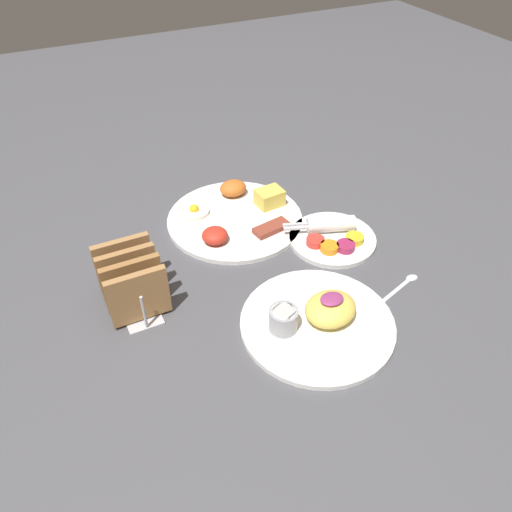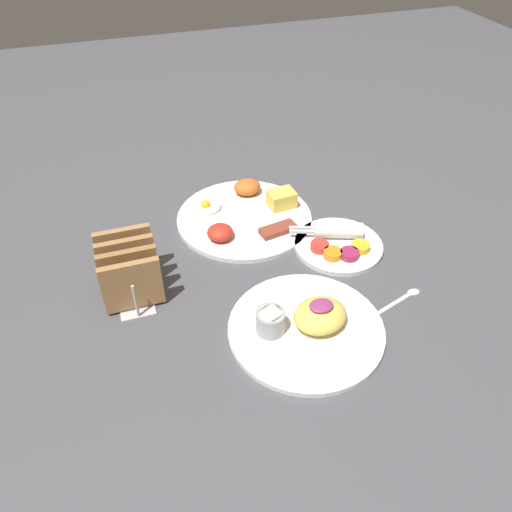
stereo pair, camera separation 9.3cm
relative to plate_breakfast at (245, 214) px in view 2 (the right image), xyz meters
name	(u,v)px [view 2 (the right image)]	position (x,y,z in m)	size (l,w,h in m)	color
ground_plane	(258,268)	(-0.03, -0.16, -0.01)	(3.00, 3.00, 0.00)	#47474C
plate_breakfast	(245,214)	(0.00, 0.00, 0.00)	(0.29, 0.29, 0.05)	white
plate_condiments	(338,243)	(0.15, -0.15, 0.00)	(0.18, 0.17, 0.04)	white
plate_foreground	(306,324)	(0.00, -0.33, 0.00)	(0.26, 0.26, 0.06)	white
toast_rack	(129,270)	(-0.26, -0.15, 0.04)	(0.10, 0.15, 0.10)	#B7B7BC
teaspoon	(401,298)	(0.19, -0.32, -0.01)	(0.13, 0.05, 0.01)	silver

